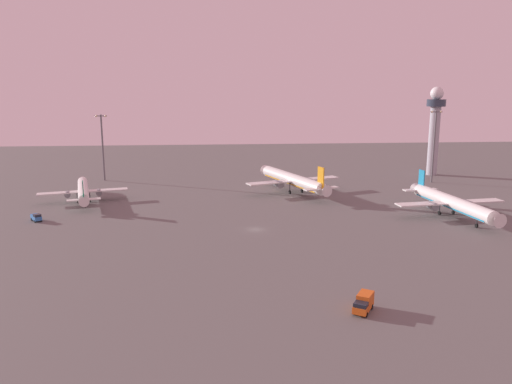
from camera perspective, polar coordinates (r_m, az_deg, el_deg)
name	(u,v)px	position (r m, az deg, el deg)	size (l,w,h in m)	color
ground_plane	(256,230)	(139.28, -0.05, -4.24)	(416.00, 416.00, 0.00)	#605E5B
control_tower	(435,125)	(235.46, 19.42, 7.15)	(8.00, 8.00, 38.23)	#A8A8B2
airplane_mid_apron	(451,203)	(163.09, 21.05, -1.11)	(34.35, 44.02, 11.29)	silver
airplane_far_stand	(83,191)	(181.81, -18.82, 0.12)	(29.19, 37.22, 9.67)	silver
airplane_near_gate	(293,180)	(187.59, 4.18, 1.36)	(36.00, 45.71, 12.13)	silver
baggage_tractor	(36,217)	(160.74, -23.44, -2.61)	(4.03, 4.50, 2.25)	#3372BF
catering_truck	(364,303)	(92.23, 12.00, -12.06)	(5.00, 6.04, 3.05)	#D85919
apron_light_east	(434,142)	(217.11, 19.37, 5.31)	(4.80, 0.90, 29.06)	slate
apron_light_west	(102,143)	(218.40, -16.85, 5.25)	(4.80, 0.90, 27.20)	slate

